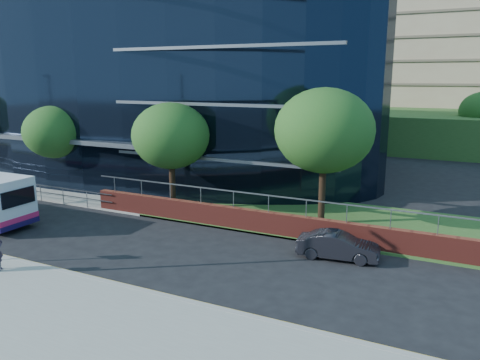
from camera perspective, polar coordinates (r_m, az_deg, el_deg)
The scene contains 7 objects.
far_forecourt at distance 38.89m, azimuth -22.54°, elevation -0.23°, with size 50.00×8.00×0.10m, color gray.
glass_office at distance 43.91m, azimuth -11.83°, elevation 12.26°, with size 44.00×23.10×16.00m.
retaining_wall at distance 22.67m, azimuth 17.72°, elevation -7.05°, with size 34.00×0.40×2.11m.
tree_far_b at distance 35.04m, azimuth -21.64°, elevation 5.46°, with size 4.29×4.29×6.05m.
tree_far_c at distance 28.06m, azimuth -8.43°, elevation 5.33°, with size 4.62×4.62×6.51m.
tree_far_d at distance 25.05m, azimuth 10.25°, elevation 5.93°, with size 5.28×5.28×7.44m.
parked_car at distance 21.46m, azimuth 11.87°, elevation -7.85°, with size 1.26×3.62×1.19m, color black.
Camera 1 is at (22.75, -13.97, 7.95)m, focal length 35.00 mm.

